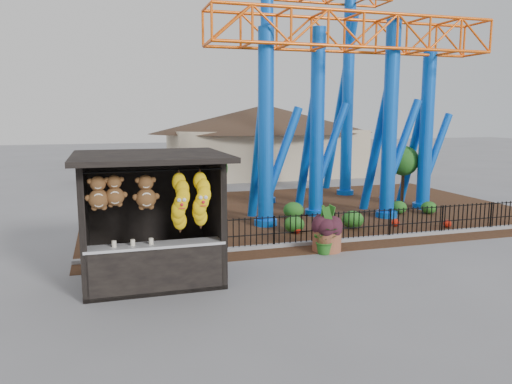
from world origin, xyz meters
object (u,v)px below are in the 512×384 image
object	(u,v)px
roller_coaster	(333,54)
terracotta_planter	(327,240)
prize_booth	(152,221)
potted_plant	(325,240)

from	to	relation	value
roller_coaster	terracotta_planter	bearing A→B (deg)	-116.02
prize_booth	roller_coaster	distance (m)	11.98
prize_booth	roller_coaster	xyz separation A→B (m)	(8.12, 7.31, 4.91)
terracotta_planter	potted_plant	bearing A→B (deg)	-123.59
roller_coaster	potted_plant	xyz separation A→B (m)	(-3.10, -6.26, -6.03)
prize_booth	roller_coaster	world-z (taller)	roller_coaster
prize_booth	terracotta_planter	bearing A→B (deg)	14.27
terracotta_planter	potted_plant	size ratio (longest dim) A/B	1.04
terracotta_planter	prize_booth	bearing A→B (deg)	-165.73
prize_booth	terracotta_planter	world-z (taller)	prize_booth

